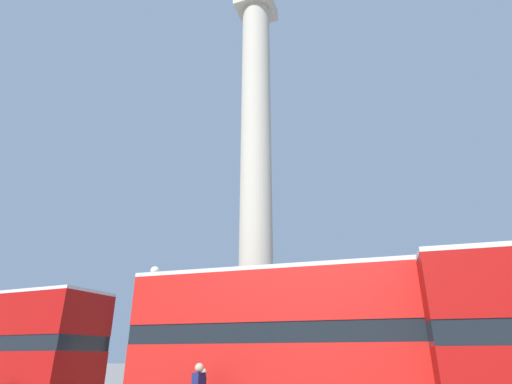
# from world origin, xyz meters

# --- Properties ---
(monument_column) EXTENTS (6.14, 6.14, 24.59)m
(monument_column) POSITION_xyz_m (0.00, 0.00, 7.33)
(monument_column) COLOR #BCB29E
(monument_column) RESTS_ON ground_plane
(bus_c) EXTENTS (10.64, 3.15, 4.32)m
(bus_c) POSITION_xyz_m (3.98, -6.31, 2.39)
(bus_c) COLOR red
(bus_c) RESTS_ON ground_plane
(street_lamp) EXTENTS (0.39, 0.39, 5.54)m
(street_lamp) POSITION_xyz_m (-3.43, -3.51, 2.95)
(street_lamp) COLOR black
(street_lamp) RESTS_ON ground_plane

